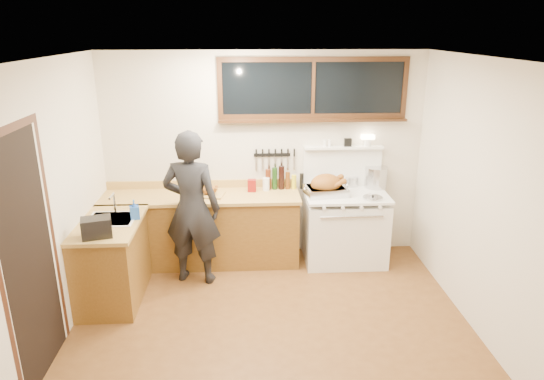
{
  "coord_description": "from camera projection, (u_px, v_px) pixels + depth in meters",
  "views": [
    {
      "loc": [
        -0.23,
        -4.19,
        2.85
      ],
      "look_at": [
        0.05,
        0.85,
        1.15
      ],
      "focal_mm": 32.0,
      "sensor_mm": 36.0,
      "label": 1
    }
  ],
  "objects": [
    {
      "name": "roast_turkey",
      "position": [
        326.0,
        186.0,
        5.92
      ],
      "size": [
        0.54,
        0.43,
        0.26
      ],
      "color": "silver",
      "rests_on": "vintage_stove"
    },
    {
      "name": "ground_plane",
      "position": [
        272.0,
        325.0,
        4.89
      ],
      "size": [
        4.0,
        3.5,
        0.02
      ],
      "primitive_type": "cube",
      "color": "brown"
    },
    {
      "name": "pitcher",
      "position": [
        266.0,
        184.0,
        6.08
      ],
      "size": [
        0.11,
        0.11,
        0.16
      ],
      "color": "white",
      "rests_on": "counter_back"
    },
    {
      "name": "toaster",
      "position": [
        97.0,
        227.0,
        4.72
      ],
      "size": [
        0.32,
        0.27,
        0.19
      ],
      "color": "black",
      "rests_on": "counter_left"
    },
    {
      "name": "room_shell",
      "position": [
        272.0,
        168.0,
        4.36
      ],
      "size": [
        4.1,
        3.6,
        2.65
      ],
      "color": "beige",
      "rests_on": "ground"
    },
    {
      "name": "counter_back",
      "position": [
        202.0,
        228.0,
        6.08
      ],
      "size": [
        2.44,
        0.64,
        1.0
      ],
      "color": "brown",
      "rests_on": "ground"
    },
    {
      "name": "bottle_cluster",
      "position": [
        281.0,
        179.0,
        6.12
      ],
      "size": [
        0.49,
        0.07,
        0.3
      ],
      "color": "black",
      "rests_on": "counter_back"
    },
    {
      "name": "back_window",
      "position": [
        313.0,
        95.0,
        5.89
      ],
      "size": [
        2.32,
        0.13,
        0.77
      ],
      "color": "black",
      "rests_on": "room_shell"
    },
    {
      "name": "left_doorway",
      "position": [
        30.0,
        257.0,
        3.92
      ],
      "size": [
        0.02,
        1.04,
        2.17
      ],
      "color": "black",
      "rests_on": "ground"
    },
    {
      "name": "pot_lid",
      "position": [
        373.0,
        198.0,
        5.8
      ],
      "size": [
        0.27,
        0.27,
        0.04
      ],
      "color": "silver",
      "rests_on": "vintage_stove"
    },
    {
      "name": "sink_unit",
      "position": [
        112.0,
        224.0,
        5.2
      ],
      "size": [
        0.5,
        0.45,
        0.37
      ],
      "color": "white",
      "rests_on": "counter_left"
    },
    {
      "name": "soap_bottle",
      "position": [
        134.0,
        210.0,
        5.16
      ],
      "size": [
        0.12,
        0.12,
        0.21
      ],
      "color": "#2353B0",
      "rests_on": "counter_left"
    },
    {
      "name": "cutting_board",
      "position": [
        209.0,
        192.0,
        5.89
      ],
      "size": [
        0.39,
        0.32,
        0.13
      ],
      "color": "tan",
      "rests_on": "counter_back"
    },
    {
      "name": "coffee_tin",
      "position": [
        252.0,
        186.0,
        6.04
      ],
      "size": [
        0.11,
        0.09,
        0.15
      ],
      "color": "maroon",
      "rests_on": "counter_back"
    },
    {
      "name": "knife_strip",
      "position": [
        274.0,
        156.0,
        6.12
      ],
      "size": [
        0.52,
        0.03,
        0.28
      ],
      "color": "black",
      "rests_on": "room_shell"
    },
    {
      "name": "man",
      "position": [
        192.0,
        208.0,
        5.49
      ],
      "size": [
        0.73,
        0.56,
        1.8
      ],
      "color": "black",
      "rests_on": "ground"
    },
    {
      "name": "stockpot",
      "position": [
        376.0,
        177.0,
        6.19
      ],
      "size": [
        0.36,
        0.36,
        0.27
      ],
      "color": "silver",
      "rests_on": "vintage_stove"
    },
    {
      "name": "vintage_stove",
      "position": [
        344.0,
        226.0,
        6.13
      ],
      "size": [
        1.02,
        0.74,
        1.57
      ],
      "color": "white",
      "rests_on": "ground"
    },
    {
      "name": "saucepan",
      "position": [
        351.0,
        181.0,
        6.25
      ],
      "size": [
        0.19,
        0.3,
        0.13
      ],
      "color": "silver",
      "rests_on": "vintage_stove"
    },
    {
      "name": "counter_left",
      "position": [
        112.0,
        260.0,
        5.25
      ],
      "size": [
        0.64,
        1.09,
        0.9
      ],
      "color": "brown",
      "rests_on": "ground"
    }
  ]
}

